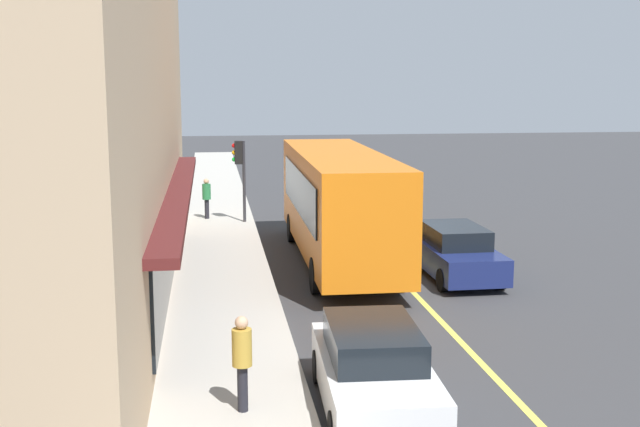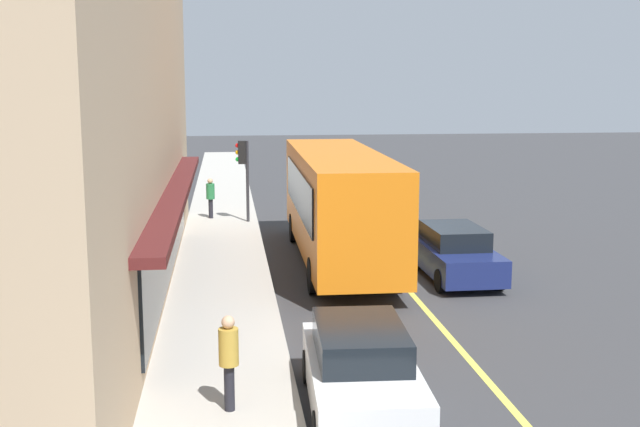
% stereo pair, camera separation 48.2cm
% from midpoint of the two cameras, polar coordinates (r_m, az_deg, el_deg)
% --- Properties ---
extents(ground, '(120.00, 120.00, 0.00)m').
position_cam_midpoint_polar(ground, '(23.13, 5.31, -4.83)').
color(ground, '#38383A').
extents(sidewalk, '(80.00, 2.81, 0.15)m').
position_cam_midpoint_polar(sidewalk, '(22.52, -7.52, -5.07)').
color(sidewalk, '#B2ADA3').
rests_on(sidewalk, ground).
extents(lane_centre_stripe, '(36.00, 0.16, 0.01)m').
position_cam_midpoint_polar(lane_centre_stripe, '(23.13, 5.31, -4.82)').
color(lane_centre_stripe, '#D8D14C').
rests_on(lane_centre_stripe, ground).
extents(bus, '(11.15, 2.68, 3.50)m').
position_cam_midpoint_polar(bus, '(24.91, 0.77, 0.92)').
color(bus, orange).
rests_on(bus, ground).
extents(traffic_light, '(0.30, 0.52, 3.20)m').
position_cam_midpoint_polar(traffic_light, '(31.45, -6.18, 3.69)').
color(traffic_light, '#2D2D33').
rests_on(traffic_light, sidewalk).
extents(car_navy, '(4.32, 1.90, 1.52)m').
position_cam_midpoint_polar(car_navy, '(23.57, 9.07, -2.78)').
color(car_navy, navy).
rests_on(car_navy, ground).
extents(car_white, '(4.37, 2.01, 1.52)m').
position_cam_midpoint_polar(car_white, '(14.17, 2.85, -11.10)').
color(car_white, white).
rests_on(car_white, ground).
extents(pedestrian_mid_block, '(0.34, 0.34, 1.63)m').
position_cam_midpoint_polar(pedestrian_mid_block, '(32.54, -8.52, 1.33)').
color(pedestrian_mid_block, black).
rests_on(pedestrian_mid_block, sidewalk).
extents(pedestrian_at_corner, '(0.34, 0.34, 1.68)m').
position_cam_midpoint_polar(pedestrian_at_corner, '(13.76, -6.60, -9.96)').
color(pedestrian_at_corner, black).
rests_on(pedestrian_at_corner, sidewalk).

